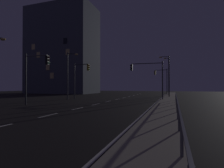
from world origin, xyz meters
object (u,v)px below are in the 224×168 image
(traffic_light_far_center, at_px, (35,69))
(traffic_light_far_right, at_px, (81,74))
(traffic_light_far_left, at_px, (162,77))
(street_lamp_across_street, at_px, (69,71))
(traffic_light_near_right, at_px, (148,72))
(building_distant, at_px, (63,51))
(street_lamp_median, at_px, (168,72))
(street_lamp_corner, at_px, (168,73))

(traffic_light_far_center, bearing_deg, traffic_light_far_right, 88.35)
(traffic_light_far_left, distance_m, street_lamp_across_street, 21.26)
(traffic_light_near_right, distance_m, street_lamp_across_street, 11.75)
(traffic_light_far_right, bearing_deg, building_distant, 130.18)
(street_lamp_median, height_order, street_lamp_across_street, street_lamp_median)
(street_lamp_median, height_order, street_lamp_corner, street_lamp_corner)
(traffic_light_near_right, distance_m, traffic_light_far_right, 10.28)
(traffic_light_near_right, relative_size, traffic_light_far_left, 0.97)
(traffic_light_far_left, xyz_separation_m, street_lamp_corner, (1.44, -2.38, 0.65))
(street_lamp_median, bearing_deg, traffic_light_near_right, -110.27)
(traffic_light_far_left, bearing_deg, building_distant, 172.07)
(traffic_light_far_left, bearing_deg, traffic_light_far_right, -124.97)
(traffic_light_far_left, bearing_deg, street_lamp_median, -78.12)
(street_lamp_corner, bearing_deg, street_lamp_across_street, -132.62)
(traffic_light_far_right, relative_size, street_lamp_median, 0.77)
(traffic_light_far_center, relative_size, traffic_light_far_right, 0.98)
(traffic_light_near_right, height_order, building_distant, building_distant)
(traffic_light_far_center, relative_size, street_lamp_median, 0.76)
(traffic_light_far_center, bearing_deg, street_lamp_across_street, 96.42)
(traffic_light_far_left, xyz_separation_m, traffic_light_far_right, (-11.15, -15.94, -0.15))
(street_lamp_median, distance_m, building_distant, 32.27)
(traffic_light_far_left, height_order, street_lamp_corner, street_lamp_corner)
(traffic_light_near_right, distance_m, street_lamp_corner, 11.85)
(street_lamp_across_street, relative_size, building_distant, 0.29)
(street_lamp_across_street, height_order, street_lamp_corner, street_lamp_corner)
(street_lamp_corner, xyz_separation_m, building_distant, (-29.33, 6.26, 7.50))
(building_distant, bearing_deg, street_lamp_across_street, -53.72)
(traffic_light_near_right, bearing_deg, street_lamp_across_street, -163.27)
(traffic_light_far_left, bearing_deg, street_lamp_corner, -58.70)
(traffic_light_far_left, relative_size, street_lamp_median, 0.77)
(traffic_light_near_right, xyz_separation_m, traffic_light_far_right, (-10.09, -1.99, -0.15))
(traffic_light_near_right, relative_size, street_lamp_across_street, 0.78)
(traffic_light_far_center, height_order, street_lamp_median, street_lamp_median)
(traffic_light_near_right, bearing_deg, street_lamp_corner, 77.78)
(traffic_light_far_left, bearing_deg, traffic_light_far_center, -114.29)
(traffic_light_far_center, height_order, traffic_light_far_left, traffic_light_far_left)
(traffic_light_far_left, bearing_deg, street_lamp_across_street, -125.40)
(street_lamp_across_street, bearing_deg, traffic_light_far_right, 49.97)
(traffic_light_far_center, distance_m, building_distant, 34.54)
(traffic_light_far_center, height_order, building_distant, building_distant)
(traffic_light_far_left, distance_m, traffic_light_far_right, 19.45)
(traffic_light_far_left, xyz_separation_m, street_lamp_across_street, (-12.31, -17.33, 0.18))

